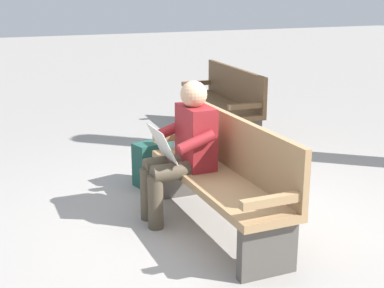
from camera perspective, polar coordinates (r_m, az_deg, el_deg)
name	(u,v)px	position (r m, az deg, el deg)	size (l,w,h in m)	color
ground_plane	(216,229)	(4.42, 2.63, -9.06)	(40.00, 40.00, 0.00)	gray
bench_near	(225,175)	(4.27, 3.57, -3.31)	(1.81, 0.50, 0.90)	#9E7A51
person_seated	(183,148)	(4.40, -0.92, -0.39)	(0.57, 0.58, 1.18)	maroon
backpack	(152,164)	(5.31, -4.31, -2.17)	(0.30, 0.38, 0.44)	#1E4C42
bench_far	(224,101)	(7.12, 3.48, 4.60)	(1.83, 0.61, 0.90)	brown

